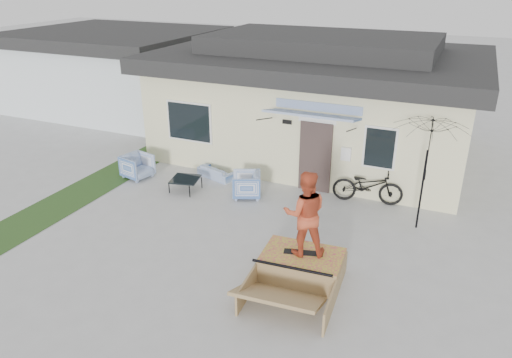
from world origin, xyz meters
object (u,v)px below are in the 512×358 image
at_px(skater, 305,212).
at_px(armchair_left, 137,165).
at_px(skateboard, 303,252).
at_px(bicycle, 368,182).
at_px(loveseat, 216,170).
at_px(skate_ramp, 302,266).
at_px(armchair_right, 246,184).
at_px(patio_umbrella, 426,164).
at_px(coffee_table, 186,185).

bearing_deg(skater, armchair_left, -47.32).
bearing_deg(skateboard, bicycle, 68.49).
relative_size(loveseat, skater, 0.69).
xyz_separation_m(skate_ramp, skater, (-0.00, 0.06, 1.25)).
bearing_deg(loveseat, armchair_left, 41.37).
relative_size(armchair_right, patio_umbrella, 0.35).
distance_m(armchair_right, skateboard, 4.14).
bearing_deg(armchair_left, armchair_right, -75.22).
bearing_deg(armchair_left, skate_ramp, -102.04).
bearing_deg(skateboard, patio_umbrella, 43.49).
distance_m(armchair_right, patio_umbrella, 4.93).
relative_size(coffee_table, skate_ramp, 0.35).
distance_m(armchair_left, armchair_right, 3.72).
bearing_deg(coffee_table, armchair_right, 11.39).
bearing_deg(bicycle, skater, 164.27).
bearing_deg(skateboard, skate_ramp, -100.59).
distance_m(armchair_left, skater, 7.21).
bearing_deg(skate_ramp, armchair_right, 127.38).
relative_size(patio_umbrella, skate_ramp, 1.03).
distance_m(armchair_left, bicycle, 7.08).
bearing_deg(bicycle, armchair_left, 90.56).
height_order(armchair_right, skate_ramp, armchair_right).
bearing_deg(armchair_right, skater, 18.27).
bearing_deg(patio_umbrella, skate_ramp, -121.40).
distance_m(skate_ramp, skateboard, 0.31).
relative_size(armchair_left, armchair_right, 1.02).
relative_size(loveseat, skate_ramp, 0.57).
bearing_deg(loveseat, coffee_table, 90.93).
distance_m(armchair_right, skate_ramp, 4.19).
height_order(coffee_table, patio_umbrella, patio_umbrella).
height_order(loveseat, skate_ramp, skate_ramp).
relative_size(bicycle, patio_umbrella, 0.85).
xyz_separation_m(armchair_left, skateboard, (6.48, -2.96, 0.17)).
bearing_deg(armchair_right, skateboard, 18.27).
bearing_deg(skate_ramp, patio_umbrella, 54.58).
height_order(bicycle, patio_umbrella, patio_umbrella).
distance_m(armchair_right, skater, 4.29).
bearing_deg(patio_umbrella, armchair_right, -178.84).
distance_m(skate_ramp, skater, 1.25).
height_order(loveseat, armchair_left, armchair_left).
xyz_separation_m(bicycle, skater, (-0.50, -4.11, 0.91)).
height_order(bicycle, skate_ramp, bicycle).
xyz_separation_m(coffee_table, patio_umbrella, (6.56, 0.46, 1.56)).
bearing_deg(coffee_table, armchair_left, 172.64).
bearing_deg(patio_umbrella, bicycle, 147.70).
distance_m(bicycle, patio_umbrella, 2.08).
distance_m(patio_umbrella, skate_ramp, 4.06).
distance_m(coffee_table, skate_ramp, 5.36).
xyz_separation_m(coffee_table, skater, (4.59, -2.72, 1.34)).
relative_size(armchair_right, coffee_table, 1.04).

